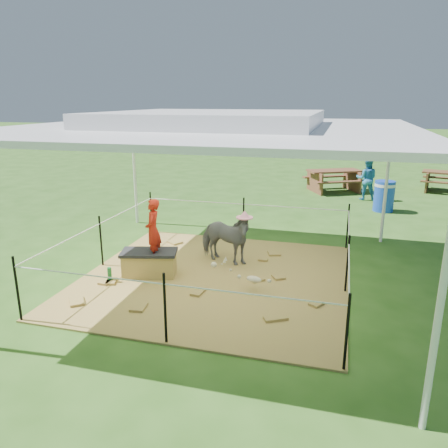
% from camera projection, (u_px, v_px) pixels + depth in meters
% --- Properties ---
extents(ground, '(90.00, 90.00, 0.00)m').
position_uv_depth(ground, '(215.00, 278.00, 7.81)').
color(ground, '#2D5919').
rests_on(ground, ground).
extents(hay_patch, '(4.60, 4.60, 0.03)m').
position_uv_depth(hay_patch, '(215.00, 278.00, 7.81)').
color(hay_patch, brown).
rests_on(hay_patch, ground).
extents(canopy_tent, '(6.30, 6.30, 2.90)m').
position_uv_depth(canopy_tent, '(214.00, 125.00, 7.07)').
color(canopy_tent, silver).
rests_on(canopy_tent, ground).
extents(rope_fence, '(4.54, 4.54, 1.00)m').
position_uv_depth(rope_fence, '(215.00, 244.00, 7.64)').
color(rope_fence, black).
rests_on(rope_fence, ground).
extents(straw_bale, '(1.00, 0.67, 0.41)m').
position_uv_depth(straw_bale, '(149.00, 264.00, 7.83)').
color(straw_bale, olive).
rests_on(straw_bale, hay_patch).
extents(dark_cloth, '(1.08, 0.74, 0.05)m').
position_uv_depth(dark_cloth, '(149.00, 252.00, 7.77)').
color(dark_cloth, black).
rests_on(dark_cloth, straw_bale).
extents(woman, '(0.36, 0.45, 1.10)m').
position_uv_depth(woman, '(153.00, 225.00, 7.60)').
color(woman, red).
rests_on(woman, straw_bale).
extents(green_bottle, '(0.09, 0.09, 0.25)m').
position_uv_depth(green_bottle, '(110.00, 275.00, 7.58)').
color(green_bottle, '#17672A').
rests_on(green_bottle, hay_patch).
extents(pony, '(1.28, 0.84, 0.99)m').
position_uv_depth(pony, '(225.00, 238.00, 8.35)').
color(pony, '#535459').
rests_on(pony, hay_patch).
extents(pink_hat, '(0.31, 0.31, 0.14)m').
position_uv_depth(pink_hat, '(225.00, 210.00, 8.19)').
color(pink_hat, pink).
rests_on(pink_hat, pony).
extents(foal, '(0.89, 0.63, 0.45)m').
position_uv_depth(foal, '(254.00, 278.00, 7.19)').
color(foal, '#C8BB92').
rests_on(foal, hay_patch).
extents(trash_barrel, '(0.70, 0.70, 0.87)m').
position_uv_depth(trash_barrel, '(384.00, 196.00, 12.40)').
color(trash_barrel, blue).
rests_on(trash_barrel, ground).
extents(picnic_table_near, '(2.18, 1.97, 0.75)m').
position_uv_depth(picnic_table_near, '(334.00, 181.00, 15.10)').
color(picnic_table_near, brown).
rests_on(picnic_table_near, ground).
extents(distant_person, '(0.66, 0.52, 1.34)m').
position_uv_depth(distant_person, '(367.00, 179.00, 13.77)').
color(distant_person, teal).
rests_on(distant_person, ground).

